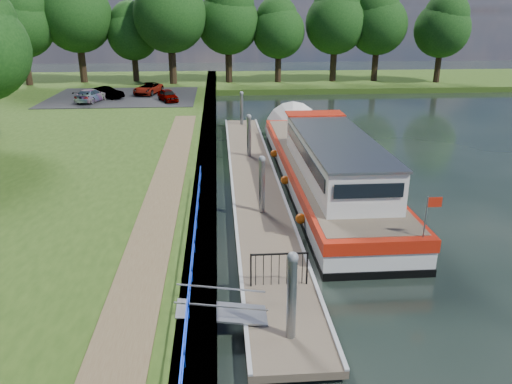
{
  "coord_description": "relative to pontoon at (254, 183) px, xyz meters",
  "views": [
    {
      "loc": [
        -1.8,
        -11.78,
        8.73
      ],
      "look_at": [
        -0.28,
        8.27,
        1.4
      ],
      "focal_mm": 35.0,
      "sensor_mm": 36.0,
      "label": 1
    }
  ],
  "objects": [
    {
      "name": "blue_fence",
      "position": [
        -2.75,
        -10.0,
        1.13
      ],
      "size": [
        0.04,
        18.04,
        0.72
      ],
      "color": "#0C2DBF",
      "rests_on": "riverbank"
    },
    {
      "name": "car_d",
      "position": [
        -8.74,
        26.22,
        1.22
      ],
      "size": [
        2.95,
        4.43,
        1.13
      ],
      "primitive_type": "imported",
      "rotation": [
        0.0,
        0.0,
        -0.29
      ],
      "color": "#999999",
      "rests_on": "carpark"
    },
    {
      "name": "gate_panel",
      "position": [
        -0.0,
        -10.8,
        0.97
      ],
      "size": [
        1.85,
        0.05,
        1.15
      ],
      "color": "black",
      "rests_on": "ground"
    },
    {
      "name": "horizon_trees",
      "position": [
        -1.61,
        35.68,
        7.76
      ],
      "size": [
        54.38,
        10.03,
        12.87
      ],
      "color": "#332316",
      "rests_on": "ground"
    },
    {
      "name": "mooring_piles",
      "position": [
        0.0,
        0.0,
        1.1
      ],
      "size": [
        0.3,
        27.3,
        3.55
      ],
      "color": "gray",
      "rests_on": "ground"
    },
    {
      "name": "far_bank",
      "position": [
        12.0,
        39.0,
        0.12
      ],
      "size": [
        60.0,
        18.0,
        0.6
      ],
      "primitive_type": "cube",
      "color": "#2A4614",
      "rests_on": "ground"
    },
    {
      "name": "car_c",
      "position": [
        -13.41,
        22.2,
        1.24
      ],
      "size": [
        2.62,
        4.32,
        1.17
      ],
      "primitive_type": "imported",
      "rotation": [
        0.0,
        0.0,
        2.88
      ],
      "color": "#999999",
      "rests_on": "carpark"
    },
    {
      "name": "car_b",
      "position": [
        -12.39,
        23.88,
        1.21
      ],
      "size": [
        3.56,
        2.36,
        1.11
      ],
      "primitive_type": "imported",
      "rotation": [
        0.0,
        0.0,
        1.18
      ],
      "color": "#999999",
      "rests_on": "carpark"
    },
    {
      "name": "pontoon",
      "position": [
        0.0,
        0.0,
        0.0
      ],
      "size": [
        2.5,
        30.0,
        0.56
      ],
      "color": "brown",
      "rests_on": "ground"
    },
    {
      "name": "ground",
      "position": [
        0.0,
        -13.0,
        -0.18
      ],
      "size": [
        160.0,
        160.0,
        0.0
      ],
      "primitive_type": "plane",
      "color": "black",
      "rests_on": "ground"
    },
    {
      "name": "car_a",
      "position": [
        -6.41,
        21.93,
        1.19
      ],
      "size": [
        2.38,
        3.42,
        1.08
      ],
      "primitive_type": "imported",
      "rotation": [
        0.0,
        0.0,
        0.39
      ],
      "color": "#999999",
      "rests_on": "carpark"
    },
    {
      "name": "barge",
      "position": [
        3.6,
        0.39,
        0.9
      ],
      "size": [
        4.36,
        21.15,
        4.78
      ],
      "color": "black",
      "rests_on": "ground"
    },
    {
      "name": "bank_edge",
      "position": [
        -2.55,
        2.0,
        0.2
      ],
      "size": [
        1.1,
        90.0,
        0.78
      ],
      "primitive_type": "cube",
      "color": "#473D2D",
      "rests_on": "ground"
    },
    {
      "name": "carpark",
      "position": [
        -11.0,
        25.0,
        0.62
      ],
      "size": [
        14.0,
        12.0,
        0.06
      ],
      "primitive_type": "cube",
      "color": "black",
      "rests_on": "riverbank"
    },
    {
      "name": "gangway",
      "position": [
        -1.85,
        -12.5,
        0.44
      ],
      "size": [
        2.58,
        1.0,
        0.92
      ],
      "color": "#A5A8AD",
      "rests_on": "ground"
    },
    {
      "name": "footpath",
      "position": [
        -4.4,
        -5.0,
        0.62
      ],
      "size": [
        1.6,
        40.0,
        0.05
      ],
      "primitive_type": "cube",
      "color": "brown",
      "rests_on": "riverbank"
    }
  ]
}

